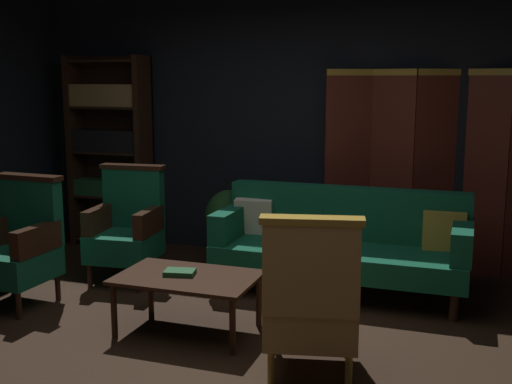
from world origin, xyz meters
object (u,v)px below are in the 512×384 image
velvet_couch (342,240)px  armchair_gilt_accent (311,299)px  folding_screen (436,169)px  coffee_table (188,282)px  armchair_wing_left (127,228)px  book_green_cloth (180,272)px  armchair_wing_right (19,245)px  potted_plant (229,223)px  bookshelf (110,146)px

velvet_couch → armchair_gilt_accent: (0.14, -1.62, 0.04)m
folding_screen → armchair_gilt_accent: (-0.56, -2.48, -0.50)m
coffee_table → armchair_gilt_accent: (1.01, -0.38, 0.12)m
folding_screen → armchair_wing_left: bearing=-155.4°
velvet_couch → book_green_cloth: (-0.93, -1.23, -0.01)m
folding_screen → armchair_wing_right: size_ratio=2.00×
armchair_gilt_accent → potted_plant: (-1.31, 1.97, -0.05)m
coffee_table → potted_plant: size_ratio=1.32×
folding_screen → armchair_gilt_accent: folding_screen is taller
velvet_couch → armchair_wing_right: 2.67m
coffee_table → armchair_gilt_accent: bearing=-20.7°
velvet_couch → potted_plant: velvet_couch is taller
bookshelf → book_green_cloth: size_ratio=9.45×
folding_screen → potted_plant: (-1.88, -0.51, -0.55)m
bookshelf → coffee_table: bookshelf is taller
folding_screen → book_green_cloth: size_ratio=9.59×
bookshelf → coffee_table: 2.79m
folding_screen → coffee_table: (-1.57, -2.10, -0.61)m
coffee_table → bookshelf: bearing=132.8°
coffee_table → book_green_cloth: (-0.06, 0.00, 0.06)m
velvet_couch → book_green_cloth: size_ratio=9.77×
velvet_couch → armchair_gilt_accent: armchair_gilt_accent is taller
armchair_gilt_accent → folding_screen: bearing=77.2°
coffee_table → potted_plant: (-0.30, 1.59, 0.06)m
folding_screen → potted_plant: bearing=-164.9°
potted_plant → velvet_couch: bearing=-16.8°
armchair_wing_left → book_green_cloth: 1.32m
coffee_table → armchair_wing_left: (-1.02, 0.91, 0.12)m
armchair_gilt_accent → armchair_wing_left: 2.41m
armchair_wing_right → armchair_gilt_accent: bearing=-10.6°
velvet_couch → folding_screen: bearing=50.7°
armchair_gilt_accent → coffee_table: bearing=159.3°
coffee_table → armchair_gilt_accent: size_ratio=0.96×
bookshelf → coffee_table: (1.83, -1.98, -0.72)m
potted_plant → bookshelf: bearing=165.8°
armchair_wing_right → potted_plant: 1.94m
armchair_wing_right → potted_plant: armchair_wing_right is taller
folding_screen → coffee_table: size_ratio=2.08×
velvet_couch → armchair_wing_right: armchair_wing_right is taller
armchair_wing_right → book_green_cloth: armchair_wing_right is taller
coffee_table → armchair_wing_right: bearing=176.4°
velvet_couch → coffee_table: (-0.87, -1.24, -0.08)m
bookshelf → folding_screen: bearing=2.0°
bookshelf → armchair_wing_left: bearing=-52.9°
folding_screen → potted_plant: folding_screen is taller
armchair_gilt_accent → potted_plant: size_ratio=1.37×
coffee_table → armchair_wing_right: 1.55m
armchair_gilt_accent → armchair_wing_left: same height
armchair_wing_left → coffee_table: bearing=-41.6°
armchair_wing_right → velvet_couch: bearing=25.3°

